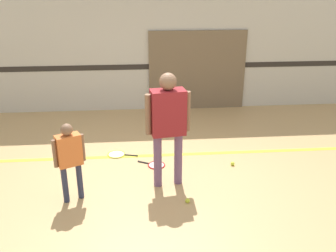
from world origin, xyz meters
The scene contains 11 objects.
ground_plane centered at (0.00, 0.00, 0.00)m, with size 16.00×16.00×0.00m, color tan.
wall_back centered at (0.00, 3.43, 1.60)m, with size 16.00×0.07×3.20m.
wall_panel centered at (1.18, 3.37, 0.92)m, with size 2.25×0.05×1.83m.
floor_stripe centered at (0.00, 0.88, 0.00)m, with size 14.40×0.10×0.01m.
person_instructor centered at (0.20, -0.11, 1.08)m, with size 0.65×0.34×1.74m.
person_student_left centered at (-1.18, -0.42, 0.72)m, with size 0.40×0.30×1.16m.
racket_spare_on_floor centered at (0.04, 0.50, 0.01)m, with size 0.51×0.39×0.03m.
racket_second_spare centered at (-0.62, 0.96, 0.01)m, with size 0.58×0.39×0.03m.
tennis_ball_near_instructor centered at (0.43, -0.64, 0.03)m, with size 0.07×0.07×0.07m, color #CCE038.
tennis_ball_by_spare_racket centered at (0.04, 0.48, 0.03)m, with size 0.07×0.07×0.07m, color #CCE038.
tennis_ball_stray_left centered at (1.33, 0.40, 0.03)m, with size 0.07×0.07×0.07m, color #CCE038.
Camera 1 is at (-0.23, -5.08, 2.97)m, focal length 40.00 mm.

